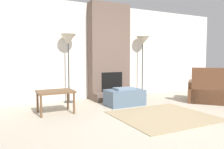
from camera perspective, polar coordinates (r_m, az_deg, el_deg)
name	(u,v)px	position (r m, az deg, el deg)	size (l,w,h in m)	color
ground_plane	(179,124)	(3.97, 17.20, -12.29)	(24.00, 24.00, 0.00)	#B2A893
wall_back	(106,52)	(6.28, -1.63, 5.96)	(8.14, 0.06, 2.60)	silver
fireplace	(109,55)	(6.06, -0.68, 5.21)	(1.14, 0.69, 2.60)	brown
ottoman	(125,97)	(5.22, 3.30, -5.91)	(0.88, 0.54, 0.42)	slate
armchair	(208,92)	(6.10, 23.86, -4.18)	(1.38, 1.38, 0.89)	brown
side_table	(55,94)	(4.60, -14.58, -4.84)	(0.72, 0.54, 0.46)	brown
floor_lamp_left	(68,42)	(5.63, -11.36, 8.29)	(0.40, 0.40, 1.72)	#333333
floor_lamp_right	(143,43)	(6.59, 8.01, 8.06)	(0.40, 0.40, 1.76)	#333333
area_rug	(163,116)	(4.41, 13.16, -10.46)	(1.78, 1.62, 0.01)	#9E8966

